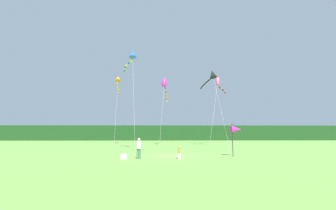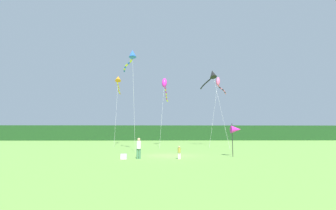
{
  "view_description": "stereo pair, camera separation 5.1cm",
  "coord_description": "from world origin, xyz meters",
  "px_view_note": "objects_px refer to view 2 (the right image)",
  "views": [
    {
      "loc": [
        -0.76,
        -22.23,
        2.11
      ],
      "look_at": [
        0.0,
        6.0,
        5.48
      ],
      "focal_mm": 25.04,
      "sensor_mm": 36.0,
      "label": 1
    },
    {
      "loc": [
        -0.71,
        -22.23,
        2.11
      ],
      "look_at": [
        0.0,
        6.0,
        5.48
      ],
      "focal_mm": 25.04,
      "sensor_mm": 36.0,
      "label": 2
    }
  ],
  "objects_px": {
    "kite_magenta": "(165,85)",
    "kite_black": "(212,75)",
    "person_child": "(179,152)",
    "kite_blue": "(132,56)",
    "person_adult": "(139,147)",
    "kite_orange": "(118,81)",
    "kite_rainbow": "(219,83)",
    "banner_flag_pole": "(236,130)",
    "cooler_box": "(124,156)"
  },
  "relations": [
    {
      "from": "cooler_box",
      "to": "banner_flag_pole",
      "type": "relative_size",
      "value": 0.16
    },
    {
      "from": "banner_flag_pole",
      "to": "kite_black",
      "type": "relative_size",
      "value": 0.24
    },
    {
      "from": "cooler_box",
      "to": "kite_black",
      "type": "xyz_separation_m",
      "value": [
        11.21,
        17.64,
        11.28
      ]
    },
    {
      "from": "cooler_box",
      "to": "banner_flag_pole",
      "type": "bearing_deg",
      "value": 10.43
    },
    {
      "from": "person_child",
      "to": "kite_rainbow",
      "type": "distance_m",
      "value": 22.66
    },
    {
      "from": "kite_blue",
      "to": "person_child",
      "type": "bearing_deg",
      "value": -60.29
    },
    {
      "from": "kite_magenta",
      "to": "cooler_box",
      "type": "bearing_deg",
      "value": -100.25
    },
    {
      "from": "banner_flag_pole",
      "to": "person_adult",
      "type": "bearing_deg",
      "value": -169.28
    },
    {
      "from": "person_child",
      "to": "kite_magenta",
      "type": "relative_size",
      "value": 0.09
    },
    {
      "from": "banner_flag_pole",
      "to": "kite_blue",
      "type": "relative_size",
      "value": 0.24
    },
    {
      "from": "person_child",
      "to": "kite_blue",
      "type": "height_order",
      "value": "kite_blue"
    },
    {
      "from": "kite_orange",
      "to": "kite_rainbow",
      "type": "distance_m",
      "value": 17.48
    },
    {
      "from": "kite_magenta",
      "to": "kite_black",
      "type": "distance_m",
      "value": 8.02
    },
    {
      "from": "person_adult",
      "to": "kite_rainbow",
      "type": "distance_m",
      "value": 23.69
    },
    {
      "from": "cooler_box",
      "to": "kite_blue",
      "type": "distance_m",
      "value": 14.7
    },
    {
      "from": "person_adult",
      "to": "kite_magenta",
      "type": "relative_size",
      "value": 0.15
    },
    {
      "from": "person_child",
      "to": "kite_black",
      "type": "height_order",
      "value": "kite_black"
    },
    {
      "from": "kite_rainbow",
      "to": "kite_black",
      "type": "relative_size",
      "value": 0.92
    },
    {
      "from": "person_child",
      "to": "kite_rainbow",
      "type": "height_order",
      "value": "kite_rainbow"
    },
    {
      "from": "person_adult",
      "to": "kite_black",
      "type": "relative_size",
      "value": 0.14
    },
    {
      "from": "banner_flag_pole",
      "to": "kite_rainbow",
      "type": "distance_m",
      "value": 18.88
    },
    {
      "from": "kite_orange",
      "to": "person_child",
      "type": "bearing_deg",
      "value": -66.87
    },
    {
      "from": "cooler_box",
      "to": "banner_flag_pole",
      "type": "distance_m",
      "value": 10.21
    },
    {
      "from": "person_adult",
      "to": "person_child",
      "type": "xyz_separation_m",
      "value": [
        3.32,
        -0.26,
        -0.36
      ]
    },
    {
      "from": "cooler_box",
      "to": "kite_magenta",
      "type": "xyz_separation_m",
      "value": [
        3.52,
        19.48,
        9.93
      ]
    },
    {
      "from": "kite_blue",
      "to": "kite_rainbow",
      "type": "distance_m",
      "value": 16.44
    },
    {
      "from": "person_child",
      "to": "banner_flag_pole",
      "type": "height_order",
      "value": "banner_flag_pole"
    },
    {
      "from": "kite_blue",
      "to": "kite_rainbow",
      "type": "xyz_separation_m",
      "value": [
        13.3,
        9.57,
        -1.32
      ]
    },
    {
      "from": "banner_flag_pole",
      "to": "kite_blue",
      "type": "distance_m",
      "value": 15.86
    },
    {
      "from": "kite_orange",
      "to": "kite_magenta",
      "type": "height_order",
      "value": "kite_orange"
    },
    {
      "from": "banner_flag_pole",
      "to": "kite_black",
      "type": "bearing_deg",
      "value": 84.91
    },
    {
      "from": "banner_flag_pole",
      "to": "kite_rainbow",
      "type": "xyz_separation_m",
      "value": [
        2.73,
        16.9,
        7.97
      ]
    },
    {
      "from": "person_child",
      "to": "kite_black",
      "type": "bearing_deg",
      "value": 69.26
    },
    {
      "from": "person_adult",
      "to": "kite_orange",
      "type": "height_order",
      "value": "kite_orange"
    },
    {
      "from": "person_adult",
      "to": "banner_flag_pole",
      "type": "xyz_separation_m",
      "value": [
        8.62,
        1.63,
        1.46
      ]
    },
    {
      "from": "person_adult",
      "to": "kite_black",
      "type": "distance_m",
      "value": 22.74
    },
    {
      "from": "person_child",
      "to": "kite_magenta",
      "type": "bearing_deg",
      "value": 92.85
    },
    {
      "from": "cooler_box",
      "to": "kite_orange",
      "type": "bearing_deg",
      "value": 102.36
    },
    {
      "from": "kite_magenta",
      "to": "kite_black",
      "type": "bearing_deg",
      "value": -13.46
    },
    {
      "from": "person_child",
      "to": "kite_orange",
      "type": "height_order",
      "value": "kite_orange"
    },
    {
      "from": "person_adult",
      "to": "kite_orange",
      "type": "relative_size",
      "value": 0.14
    },
    {
      "from": "kite_orange",
      "to": "kite_rainbow",
      "type": "xyz_separation_m",
      "value": [
        17.24,
        -2.75,
        -0.94
      ]
    },
    {
      "from": "kite_rainbow",
      "to": "cooler_box",
      "type": "bearing_deg",
      "value": -123.83
    },
    {
      "from": "person_child",
      "to": "kite_black",
      "type": "xyz_separation_m",
      "value": [
        6.71,
        17.73,
        10.9
      ]
    },
    {
      "from": "kite_rainbow",
      "to": "kite_black",
      "type": "bearing_deg",
      "value": -141.27
    },
    {
      "from": "kite_blue",
      "to": "kite_black",
      "type": "xyz_separation_m",
      "value": [
        11.98,
        8.51,
        -0.21
      ]
    },
    {
      "from": "cooler_box",
      "to": "kite_magenta",
      "type": "relative_size",
      "value": 0.04
    },
    {
      "from": "person_adult",
      "to": "kite_black",
      "type": "height_order",
      "value": "kite_black"
    },
    {
      "from": "kite_black",
      "to": "person_child",
      "type": "bearing_deg",
      "value": -110.74
    },
    {
      "from": "kite_blue",
      "to": "banner_flag_pole",
      "type": "bearing_deg",
      "value": -34.74
    }
  ]
}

